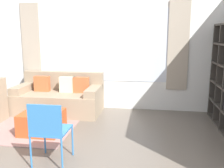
{
  "coord_description": "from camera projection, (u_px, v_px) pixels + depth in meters",
  "views": [
    {
      "loc": [
        1.09,
        -2.56,
        1.71
      ],
      "look_at": [
        0.44,
        1.65,
        0.85
      ],
      "focal_mm": 40.0,
      "sensor_mm": 36.0,
      "label": 1
    }
  ],
  "objects": [
    {
      "name": "wall_back",
      "position": [
        102.0,
        50.0,
        5.66
      ],
      "size": [
        6.68,
        0.11,
        2.7
      ],
      "color": "white",
      "rests_on": "ground_plane"
    },
    {
      "name": "area_rug",
      "position": [
        19.0,
        125.0,
        4.75
      ],
      "size": [
        2.15,
        1.77,
        0.01
      ],
      "primitive_type": "cube",
      "color": "gray",
      "rests_on": "ground_plane"
    },
    {
      "name": "couch_main",
      "position": [
        59.0,
        98.0,
        5.51
      ],
      "size": [
        1.85,
        0.93,
        0.86
      ],
      "color": "gray",
      "rests_on": "ground_plane"
    },
    {
      "name": "ottoman",
      "position": [
        42.0,
        122.0,
        4.37
      ],
      "size": [
        0.68,
        0.64,
        0.38
      ],
      "color": "#B74C23",
      "rests_on": "ground_plane"
    },
    {
      "name": "folding_chair",
      "position": [
        49.0,
        128.0,
        3.22
      ],
      "size": [
        0.44,
        0.46,
        0.86
      ],
      "rotation": [
        0.0,
        0.0,
        3.14
      ],
      "color": "#3375B7",
      "rests_on": "ground_plane"
    }
  ]
}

